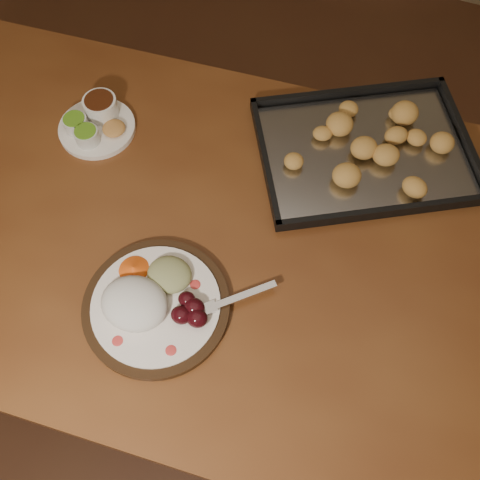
% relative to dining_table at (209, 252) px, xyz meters
% --- Properties ---
extents(ground, '(4.00, 4.00, 0.00)m').
position_rel_dining_table_xyz_m(ground, '(-0.15, -0.02, -0.65)').
color(ground, '#56331D').
rests_on(ground, ground).
extents(dining_table, '(1.57, 1.02, 0.75)m').
position_rel_dining_table_xyz_m(dining_table, '(0.00, 0.00, 0.00)').
color(dining_table, brown).
rests_on(dining_table, ground).
extents(dinner_plate, '(0.35, 0.28, 0.07)m').
position_rel_dining_table_xyz_m(dinner_plate, '(-0.03, -0.19, 0.12)').
color(dinner_plate, black).
rests_on(dinner_plate, dining_table).
extents(condiment_saucer, '(0.18, 0.18, 0.06)m').
position_rel_dining_table_xyz_m(condiment_saucer, '(-0.34, 0.16, 0.12)').
color(condiment_saucer, white).
rests_on(condiment_saucer, dining_table).
extents(baking_tray, '(0.58, 0.53, 0.05)m').
position_rel_dining_table_xyz_m(baking_tray, '(0.25, 0.31, 0.11)').
color(baking_tray, black).
rests_on(baking_tray, dining_table).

